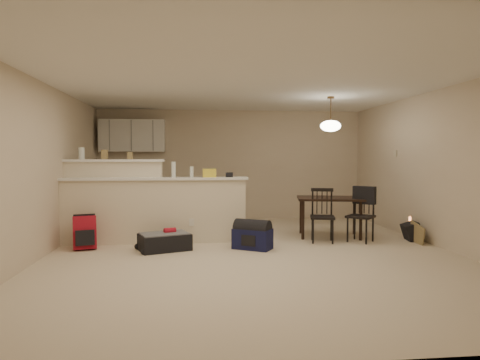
{
  "coord_description": "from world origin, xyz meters",
  "views": [
    {
      "loc": [
        -0.84,
        -6.29,
        1.42
      ],
      "look_at": [
        -0.1,
        0.7,
        1.05
      ],
      "focal_mm": 32.0,
      "sensor_mm": 36.0,
      "label": 1
    }
  ],
  "objects": [
    {
      "name": "room",
      "position": [
        0.0,
        0.0,
        1.25
      ],
      "size": [
        7.0,
        7.02,
        2.5
      ],
      "color": "beige",
      "rests_on": "ground"
    },
    {
      "name": "breakfast_bar",
      "position": [
        -1.76,
        0.98,
        0.61
      ],
      "size": [
        3.08,
        0.58,
        1.39
      ],
      "color": "beige",
      "rests_on": "ground"
    },
    {
      "name": "upper_cabinets",
      "position": [
        -2.2,
        3.32,
        1.9
      ],
      "size": [
        1.4,
        0.34,
        0.7
      ],
      "primitive_type": "cube",
      "color": "white",
      "rests_on": "room"
    },
    {
      "name": "kitchen_counter",
      "position": [
        -2.0,
        3.19,
        0.45
      ],
      "size": [
        1.8,
        0.6,
        0.9
      ],
      "primitive_type": "cube",
      "color": "white",
      "rests_on": "ground"
    },
    {
      "name": "thermostat",
      "position": [
        2.98,
        1.55,
        1.5
      ],
      "size": [
        0.02,
        0.12,
        0.12
      ],
      "primitive_type": "cube",
      "color": "beige",
      "rests_on": "room"
    },
    {
      "name": "jar",
      "position": [
        -2.73,
        1.12,
        1.49
      ],
      "size": [
        0.1,
        0.1,
        0.2
      ],
      "primitive_type": "cylinder",
      "color": "silver",
      "rests_on": "breakfast_bar"
    },
    {
      "name": "cereal_box",
      "position": [
        -2.35,
        1.12,
        1.47
      ],
      "size": [
        0.1,
        0.07,
        0.16
      ],
      "primitive_type": "cube",
      "color": "olive",
      "rests_on": "breakfast_bar"
    },
    {
      "name": "small_box",
      "position": [
        -1.93,
        1.12,
        1.45
      ],
      "size": [
        0.08,
        0.06,
        0.12
      ],
      "primitive_type": "cube",
      "color": "olive",
      "rests_on": "breakfast_bar"
    },
    {
      "name": "bottle_a",
      "position": [
        -1.19,
        0.9,
        1.22
      ],
      "size": [
        0.07,
        0.07,
        0.26
      ],
      "primitive_type": "cylinder",
      "color": "silver",
      "rests_on": "breakfast_bar"
    },
    {
      "name": "bottle_b",
      "position": [
        -0.89,
        0.9,
        1.18
      ],
      "size": [
        0.06,
        0.06,
        0.18
      ],
      "primitive_type": "cylinder",
      "color": "silver",
      "rests_on": "breakfast_bar"
    },
    {
      "name": "bag_lump",
      "position": [
        -0.6,
        0.9,
        1.16
      ],
      "size": [
        0.22,
        0.18,
        0.14
      ],
      "primitive_type": "cube",
      "color": "olive",
      "rests_on": "breakfast_bar"
    },
    {
      "name": "pouch",
      "position": [
        -0.26,
        0.9,
        1.13
      ],
      "size": [
        0.12,
        0.1,
        0.08
      ],
      "primitive_type": "cube",
      "color": "olive",
      "rests_on": "breakfast_bar"
    },
    {
      "name": "dining_table",
      "position": [
        1.56,
        1.11,
        0.62
      ],
      "size": [
        1.26,
        0.96,
        0.71
      ],
      "rotation": [
        0.0,
        0.0,
        -0.19
      ],
      "color": "black",
      "rests_on": "ground"
    },
    {
      "name": "pendant_lamp",
      "position": [
        1.56,
        1.11,
        1.99
      ],
      "size": [
        0.36,
        0.36,
        0.62
      ],
      "color": "brown",
      "rests_on": "room"
    },
    {
      "name": "dining_chair_near",
      "position": [
        1.28,
        0.63,
        0.45
      ],
      "size": [
        0.47,
        0.46,
        0.9
      ],
      "primitive_type": null,
      "rotation": [
        0.0,
        0.0,
        -0.24
      ],
      "color": "black",
      "rests_on": "ground"
    },
    {
      "name": "dining_chair_far",
      "position": [
        1.93,
        0.6,
        0.46
      ],
      "size": [
        0.55,
        0.55,
        0.91
      ],
      "primitive_type": null,
      "rotation": [
        0.0,
        0.0,
        -0.75
      ],
      "color": "black",
      "rests_on": "ground"
    },
    {
      "name": "suitcase",
      "position": [
        -1.31,
        0.28,
        0.13
      ],
      "size": [
        0.86,
        0.71,
        0.25
      ],
      "primitive_type": "cube",
      "rotation": [
        0.0,
        0.0,
        0.35
      ],
      "color": "black",
      "rests_on": "ground"
    },
    {
      "name": "red_backpack",
      "position": [
        -2.54,
        0.48,
        0.25
      ],
      "size": [
        0.38,
        0.3,
        0.51
      ],
      "primitive_type": "cube",
      "rotation": [
        0.0,
        0.0,
        0.28
      ],
      "color": "#AA1323",
      "rests_on": "ground"
    },
    {
      "name": "navy_duffel",
      "position": [
        0.04,
        0.23,
        0.16
      ],
      "size": [
        0.66,
        0.57,
        0.32
      ],
      "primitive_type": "cube",
      "rotation": [
        0.0,
        0.0,
        -0.54
      ],
      "color": "#13163C",
      "rests_on": "ground"
    },
    {
      "name": "black_daypack",
      "position": [
        2.85,
        0.61,
        0.15
      ],
      "size": [
        0.29,
        0.37,
        0.3
      ],
      "primitive_type": "cube",
      "rotation": [
        0.0,
        0.0,
        1.4
      ],
      "color": "black",
      "rests_on": "ground"
    },
    {
      "name": "cardboard_sheet",
      "position": [
        2.81,
        0.37,
        0.16
      ],
      "size": [
        0.03,
        0.42,
        0.32
      ],
      "primitive_type": "cube",
      "rotation": [
        0.0,
        0.0,
        1.6
      ],
      "color": "olive",
      "rests_on": "ground"
    }
  ]
}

